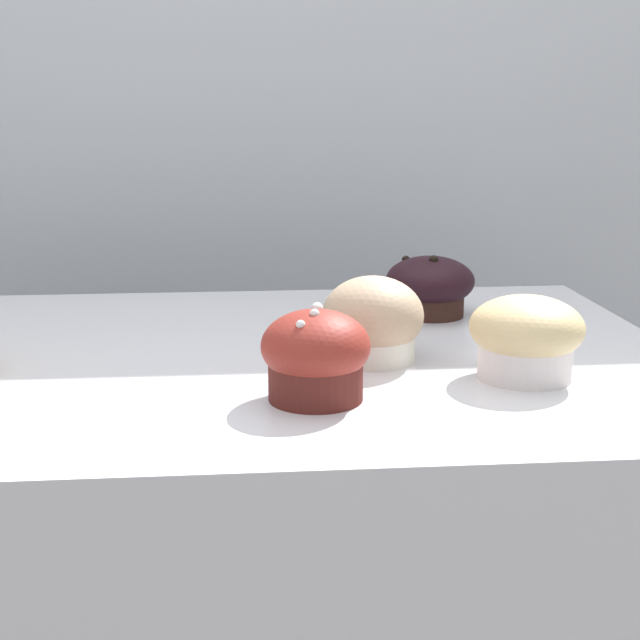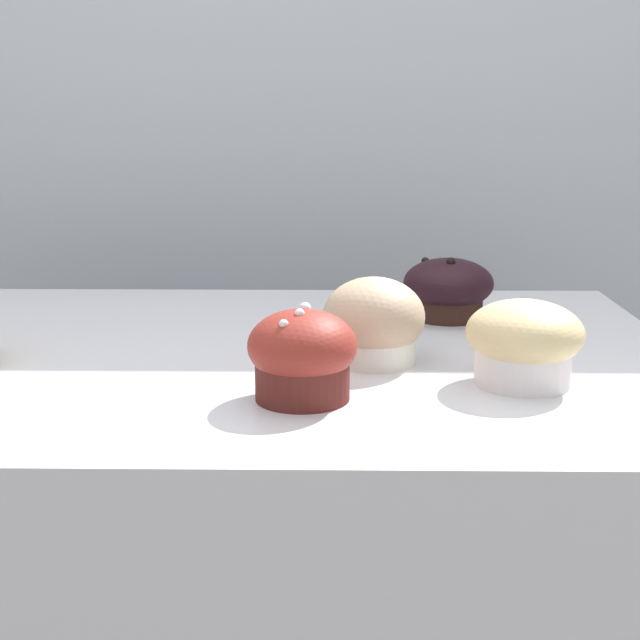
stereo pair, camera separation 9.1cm
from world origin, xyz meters
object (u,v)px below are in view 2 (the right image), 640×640
(muffin_front_center, at_px, (302,355))
(muffin_back_left, at_px, (374,323))
(muffin_front_left, at_px, (524,342))
(muffin_front_right, at_px, (448,288))

(muffin_front_center, xyz_separation_m, muffin_back_left, (0.07, 0.12, 0.00))
(muffin_back_left, xyz_separation_m, muffin_front_left, (0.14, -0.07, 0.00))
(muffin_back_left, bearing_deg, muffin_front_right, 62.42)
(muffin_front_center, xyz_separation_m, muffin_front_right, (0.17, 0.31, -0.00))
(muffin_front_center, height_order, muffin_back_left, muffin_back_left)
(muffin_front_left, distance_m, muffin_front_right, 0.27)
(muffin_front_right, bearing_deg, muffin_front_left, -81.77)
(muffin_front_center, bearing_deg, muffin_front_left, 12.80)
(muffin_front_center, xyz_separation_m, muffin_front_left, (0.21, 0.05, 0.00))
(muffin_back_left, height_order, muffin_front_right, muffin_back_left)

